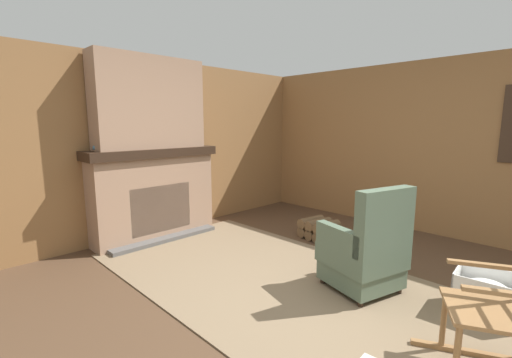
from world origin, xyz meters
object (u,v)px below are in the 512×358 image
rocking_chair (501,318)px  storage_case (171,142)px  oil_lamp_vase (97,144)px  laundry_basket (487,295)px  firewood_stack (319,229)px  armchair (365,253)px

rocking_chair → storage_case: storage_case is taller
oil_lamp_vase → laundry_basket: bearing=23.5°
rocking_chair → firewood_stack: 2.64m
firewood_stack → storage_case: storage_case is taller
armchair → laundry_basket: 0.96m
armchair → firewood_stack: 1.48m
firewood_stack → laundry_basket: laundry_basket is taller
storage_case → oil_lamp_vase: bearing=-90.0°
armchair → rocking_chair: bearing=172.9°
armchair → oil_lamp_vase: bearing=40.8°
armchair → storage_case: (-2.75, -0.29, 0.90)m
rocking_chair → laundry_basket: bearing=-101.3°
rocking_chair → laundry_basket: (-0.21, 0.77, -0.22)m
rocking_chair → storage_case: size_ratio=4.33×
oil_lamp_vase → storage_case: 0.98m
armchair → laundry_basket: bearing=-145.0°
firewood_stack → oil_lamp_vase: oil_lamp_vase is taller
firewood_stack → storage_case: bearing=-143.2°
oil_lamp_vase → storage_case: (0.00, 0.98, -0.01)m
rocking_chair → storage_case: (-3.85, 0.17, 0.87)m
oil_lamp_vase → armchair: bearing=24.8°
laundry_basket → oil_lamp_vase: bearing=-156.5°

